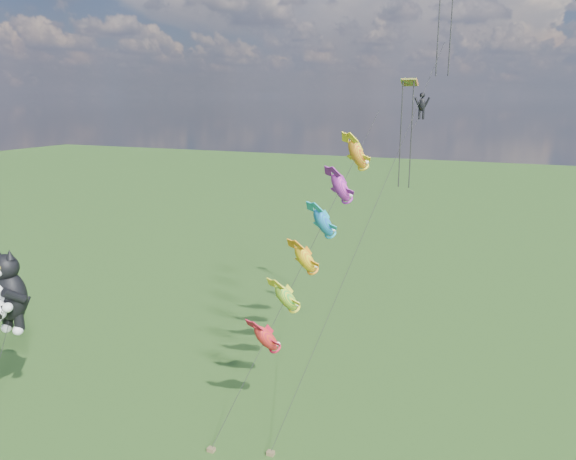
% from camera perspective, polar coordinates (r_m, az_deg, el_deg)
% --- Properties ---
extents(ground, '(300.00, 300.00, 0.00)m').
position_cam_1_polar(ground, '(37.96, -17.48, -16.84)').
color(ground, '#14360D').
extents(cat_kite_rig, '(2.41, 4.06, 10.06)m').
position_cam_1_polar(cat_kite_rig, '(37.37, -26.78, -5.80)').
color(cat_kite_rig, brown).
rests_on(cat_kite_rig, ground).
extents(fish_windsock_rig, '(5.04, 15.22, 17.87)m').
position_cam_1_polar(fish_windsock_rig, '(34.60, 2.68, -1.16)').
color(fish_windsock_rig, brown).
rests_on(fish_windsock_rig, ground).
extents(parafoil_rig, '(6.31, 16.81, 27.79)m').
position_cam_1_polar(parafoil_rig, '(38.67, 13.33, 13.47)').
color(parafoil_rig, brown).
rests_on(parafoil_rig, ground).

